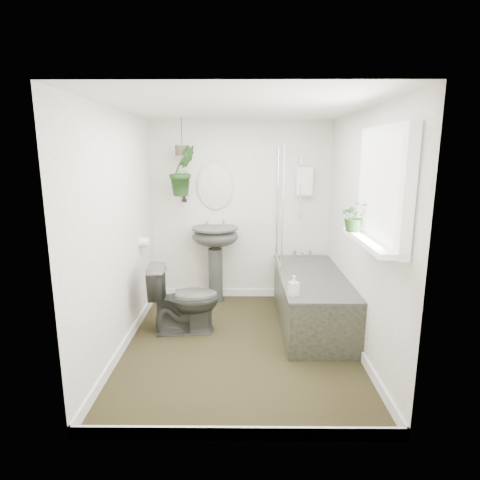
{
  "coord_description": "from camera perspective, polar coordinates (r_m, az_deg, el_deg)",
  "views": [
    {
      "loc": [
        0.03,
        -3.75,
        1.91
      ],
      "look_at": [
        0.0,
        0.15,
        1.05
      ],
      "focal_mm": 30.0,
      "sensor_mm": 36.0,
      "label": 1
    }
  ],
  "objects": [
    {
      "name": "floor",
      "position": [
        4.21,
        -0.02,
        -14.68
      ],
      "size": [
        2.3,
        2.8,
        0.02
      ],
      "primitive_type": "cube",
      "color": "black",
      "rests_on": "ground"
    },
    {
      "name": "ceiling",
      "position": [
        3.77,
        -0.02,
        18.52
      ],
      "size": [
        2.3,
        2.8,
        0.02
      ],
      "primitive_type": "cube",
      "color": "white",
      "rests_on": "ground"
    },
    {
      "name": "wall_back",
      "position": [
        5.22,
        0.11,
        4.05
      ],
      "size": [
        2.3,
        0.02,
        2.3
      ],
      "primitive_type": "cube",
      "color": "white",
      "rests_on": "ground"
    },
    {
      "name": "wall_front",
      "position": [
        2.46,
        -0.29,
        -5.53
      ],
      "size": [
        2.3,
        0.02,
        2.3
      ],
      "primitive_type": "cube",
      "color": "white",
      "rests_on": "ground"
    },
    {
      "name": "wall_left",
      "position": [
        4.01,
        -16.84,
        0.96
      ],
      "size": [
        0.02,
        2.8,
        2.3
      ],
      "primitive_type": "cube",
      "color": "white",
      "rests_on": "ground"
    },
    {
      "name": "wall_right",
      "position": [
        3.99,
        16.89,
        0.91
      ],
      "size": [
        0.02,
        2.8,
        2.3
      ],
      "primitive_type": "cube",
      "color": "white",
      "rests_on": "ground"
    },
    {
      "name": "skirting",
      "position": [
        4.19,
        -0.02,
        -13.95
      ],
      "size": [
        2.3,
        2.8,
        0.1
      ],
      "primitive_type": "cube",
      "color": "white",
      "rests_on": "floor"
    },
    {
      "name": "bathtub",
      "position": [
        4.61,
        10.13,
        -8.33
      ],
      "size": [
        0.72,
        1.72,
        0.58
      ],
      "primitive_type": null,
      "color": "#383A34",
      "rests_on": "floor"
    },
    {
      "name": "bath_screen",
      "position": [
        4.8,
        5.72,
        4.83
      ],
      "size": [
        0.04,
        0.72,
        1.4
      ],
      "primitive_type": null,
      "color": "silver",
      "rests_on": "bathtub"
    },
    {
      "name": "shower_box",
      "position": [
        5.16,
        9.12,
        8.27
      ],
      "size": [
        0.2,
        0.1,
        0.35
      ],
      "primitive_type": "cube",
      "color": "white",
      "rests_on": "wall_back"
    },
    {
      "name": "oval_mirror",
      "position": [
        5.15,
        -3.53,
        7.83
      ],
      "size": [
        0.46,
        0.03,
        0.62
      ],
      "primitive_type": "ellipsoid",
      "color": "beige",
      "rests_on": "wall_back"
    },
    {
      "name": "wall_sconce",
      "position": [
        5.19,
        -7.96,
        6.67
      ],
      "size": [
        0.04,
        0.04,
        0.22
      ],
      "primitive_type": "cylinder",
      "color": "black",
      "rests_on": "wall_back"
    },
    {
      "name": "toilet_roll_holder",
      "position": [
        4.7,
        -13.48,
        -0.32
      ],
      "size": [
        0.11,
        0.11,
        0.11
      ],
      "primitive_type": "cylinder",
      "rotation": [
        0.0,
        1.57,
        0.0
      ],
      "color": "white",
      "rests_on": "wall_left"
    },
    {
      "name": "window_recess",
      "position": [
        3.24,
        19.69,
        7.12
      ],
      "size": [
        0.08,
        1.0,
        0.9
      ],
      "primitive_type": "cube",
      "color": "white",
      "rests_on": "wall_right"
    },
    {
      "name": "window_sill",
      "position": [
        3.28,
        18.0,
        -0.15
      ],
      "size": [
        0.18,
        1.0,
        0.04
      ],
      "primitive_type": "cube",
      "color": "white",
      "rests_on": "wall_right"
    },
    {
      "name": "window_blinds",
      "position": [
        3.23,
        18.93,
        7.16
      ],
      "size": [
        0.01,
        0.86,
        0.76
      ],
      "primitive_type": "cube",
      "color": "white",
      "rests_on": "wall_right"
    },
    {
      "name": "toilet",
      "position": [
        4.37,
        -7.95,
        -8.24
      ],
      "size": [
        0.78,
        0.5,
        0.75
      ],
      "primitive_type": "imported",
      "rotation": [
        0.0,
        0.0,
        1.68
      ],
      "color": "#383A34",
      "rests_on": "floor"
    },
    {
      "name": "pedestal_sink",
      "position": [
        5.17,
        -3.51,
        -3.48
      ],
      "size": [
        0.62,
        0.54,
        0.99
      ],
      "primitive_type": null,
      "rotation": [
        0.0,
        0.0,
        -0.07
      ],
      "color": "#383A34",
      "rests_on": "floor"
    },
    {
      "name": "sill_plant",
      "position": [
        3.52,
        15.95,
        3.26
      ],
      "size": [
        0.23,
        0.2,
        0.26
      ],
      "primitive_type": "imported",
      "rotation": [
        0.0,
        0.0,
        -0.01
      ],
      "color": "black",
      "rests_on": "window_sill"
    },
    {
      "name": "hanging_plant",
      "position": [
        4.95,
        -8.16,
        9.71
      ],
      "size": [
        0.42,
        0.41,
        0.6
      ],
      "primitive_type": "imported",
      "rotation": [
        0.0,
        0.0,
        0.62
      ],
      "color": "black",
      "rests_on": "ceiling"
    },
    {
      "name": "soap_bottle",
      "position": [
        3.84,
        7.65,
        -6.43
      ],
      "size": [
        0.11,
        0.11,
        0.19
      ],
      "primitive_type": "imported",
      "rotation": [
        0.0,
        0.0,
        0.34
      ],
      "color": "#2B2323",
      "rests_on": "bathtub"
    },
    {
      "name": "hanging_pot",
      "position": [
        4.94,
        -8.25,
        12.5
      ],
      "size": [
        0.16,
        0.16,
        0.12
      ],
      "primitive_type": "cylinder",
      "color": "#403929",
      "rests_on": "ceiling"
    }
  ]
}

